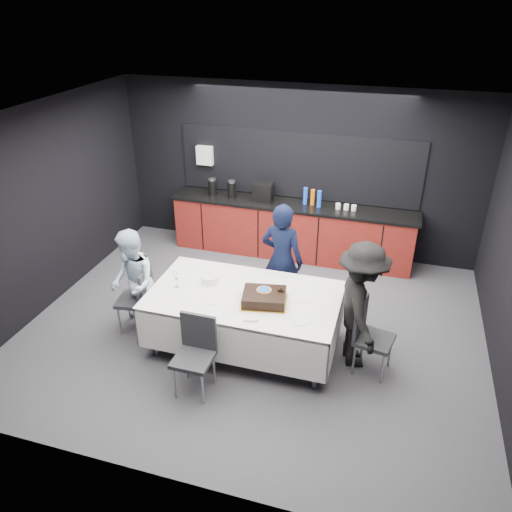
{
  "coord_description": "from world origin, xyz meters",
  "views": [
    {
      "loc": [
        1.6,
        -5.27,
        4.08
      ],
      "look_at": [
        0.0,
        0.1,
        1.05
      ],
      "focal_mm": 35.0,
      "sensor_mm": 36.0,
      "label": 1
    }
  ],
  "objects_px": {
    "champagne_flute": "(176,276)",
    "person_center": "(282,260)",
    "person_left": "(133,283)",
    "person_right": "(360,306)",
    "cake_assembly": "(264,297)",
    "chair_left": "(139,295)",
    "plate_stack": "(210,279)",
    "party_table": "(244,304)",
    "chair_right": "(368,332)",
    "chair_near": "(196,349)"
  },
  "relations": [
    {
      "from": "champagne_flute",
      "to": "person_center",
      "type": "height_order",
      "value": "person_center"
    },
    {
      "from": "person_left",
      "to": "person_right",
      "type": "xyz_separation_m",
      "value": [
        2.87,
        0.2,
        0.08
      ]
    },
    {
      "from": "cake_assembly",
      "to": "champagne_flute",
      "type": "xyz_separation_m",
      "value": [
        -1.14,
        0.02,
        0.09
      ]
    },
    {
      "from": "chair_left",
      "to": "plate_stack",
      "type": "bearing_deg",
      "value": 11.7
    },
    {
      "from": "champagne_flute",
      "to": "person_right",
      "type": "xyz_separation_m",
      "value": [
        2.25,
        0.2,
        -0.14
      ]
    },
    {
      "from": "party_table",
      "to": "person_right",
      "type": "relative_size",
      "value": 1.44
    },
    {
      "from": "champagne_flute",
      "to": "person_left",
      "type": "xyz_separation_m",
      "value": [
        -0.62,
        -0.0,
        -0.21
      ]
    },
    {
      "from": "cake_assembly",
      "to": "champagne_flute",
      "type": "height_order",
      "value": "champagne_flute"
    },
    {
      "from": "party_table",
      "to": "chair_left",
      "type": "height_order",
      "value": "chair_left"
    },
    {
      "from": "champagne_flute",
      "to": "chair_right",
      "type": "distance_m",
      "value": 2.41
    },
    {
      "from": "party_table",
      "to": "chair_right",
      "type": "bearing_deg",
      "value": 0.0
    },
    {
      "from": "chair_left",
      "to": "party_table",
      "type": "bearing_deg",
      "value": 2.01
    },
    {
      "from": "person_left",
      "to": "chair_near",
      "type": "bearing_deg",
      "value": 20.05
    },
    {
      "from": "person_left",
      "to": "party_table",
      "type": "bearing_deg",
      "value": 56.51
    },
    {
      "from": "chair_near",
      "to": "person_right",
      "type": "relative_size",
      "value": 0.58
    },
    {
      "from": "chair_right",
      "to": "chair_near",
      "type": "height_order",
      "value": "same"
    },
    {
      "from": "chair_left",
      "to": "person_center",
      "type": "bearing_deg",
      "value": 29.22
    },
    {
      "from": "champagne_flute",
      "to": "person_center",
      "type": "xyz_separation_m",
      "value": [
        1.11,
        0.97,
        -0.12
      ]
    },
    {
      "from": "plate_stack",
      "to": "chair_left",
      "type": "bearing_deg",
      "value": -168.3
    },
    {
      "from": "cake_assembly",
      "to": "chair_near",
      "type": "relative_size",
      "value": 0.66
    },
    {
      "from": "party_table",
      "to": "cake_assembly",
      "type": "height_order",
      "value": "cake_assembly"
    },
    {
      "from": "chair_left",
      "to": "chair_right",
      "type": "relative_size",
      "value": 1.0
    },
    {
      "from": "champagne_flute",
      "to": "person_right",
      "type": "distance_m",
      "value": 2.26
    },
    {
      "from": "cake_assembly",
      "to": "party_table",
      "type": "bearing_deg",
      "value": 160.28
    },
    {
      "from": "chair_left",
      "to": "person_right",
      "type": "distance_m",
      "value": 2.83
    },
    {
      "from": "chair_left",
      "to": "person_left",
      "type": "xyz_separation_m",
      "value": [
        -0.05,
        -0.03,
        0.19
      ]
    },
    {
      "from": "champagne_flute",
      "to": "person_left",
      "type": "distance_m",
      "value": 0.66
    },
    {
      "from": "party_table",
      "to": "person_left",
      "type": "xyz_separation_m",
      "value": [
        -1.48,
        -0.08,
        0.08
      ]
    },
    {
      "from": "plate_stack",
      "to": "chair_left",
      "type": "distance_m",
      "value": 0.99
    },
    {
      "from": "party_table",
      "to": "cake_assembly",
      "type": "relative_size",
      "value": 3.78
    },
    {
      "from": "chair_right",
      "to": "chair_near",
      "type": "bearing_deg",
      "value": -154.68
    },
    {
      "from": "cake_assembly",
      "to": "person_left",
      "type": "distance_m",
      "value": 1.77
    },
    {
      "from": "plate_stack",
      "to": "chair_near",
      "type": "bearing_deg",
      "value": -78.57
    },
    {
      "from": "cake_assembly",
      "to": "person_center",
      "type": "height_order",
      "value": "person_center"
    },
    {
      "from": "party_table",
      "to": "plate_stack",
      "type": "relative_size",
      "value": 10.58
    },
    {
      "from": "chair_near",
      "to": "party_table",
      "type": "bearing_deg",
      "value": 70.9
    },
    {
      "from": "chair_right",
      "to": "person_left",
      "type": "xyz_separation_m",
      "value": [
        -3.0,
        -0.08,
        0.19
      ]
    },
    {
      "from": "party_table",
      "to": "person_right",
      "type": "distance_m",
      "value": 1.4
    },
    {
      "from": "person_left",
      "to": "person_right",
      "type": "bearing_deg",
      "value": 57.16
    },
    {
      "from": "champagne_flute",
      "to": "chair_right",
      "type": "bearing_deg",
      "value": 2.02
    },
    {
      "from": "chair_left",
      "to": "chair_right",
      "type": "height_order",
      "value": "same"
    },
    {
      "from": "champagne_flute",
      "to": "chair_left",
      "type": "height_order",
      "value": "champagne_flute"
    },
    {
      "from": "party_table",
      "to": "chair_near",
      "type": "xyz_separation_m",
      "value": [
        -0.3,
        -0.86,
        -0.11
      ]
    },
    {
      "from": "party_table",
      "to": "plate_stack",
      "type": "xyz_separation_m",
      "value": [
        -0.5,
        0.14,
        0.19
      ]
    },
    {
      "from": "plate_stack",
      "to": "person_center",
      "type": "bearing_deg",
      "value": 44.83
    },
    {
      "from": "party_table",
      "to": "person_left",
      "type": "distance_m",
      "value": 1.49
    },
    {
      "from": "cake_assembly",
      "to": "person_right",
      "type": "bearing_deg",
      "value": 10.89
    },
    {
      "from": "plate_stack",
      "to": "person_right",
      "type": "height_order",
      "value": "person_right"
    },
    {
      "from": "chair_near",
      "to": "person_right",
      "type": "xyz_separation_m",
      "value": [
        1.68,
        0.97,
        0.27
      ]
    },
    {
      "from": "person_center",
      "to": "chair_right",
      "type": "bearing_deg",
      "value": 154.68
    }
  ]
}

